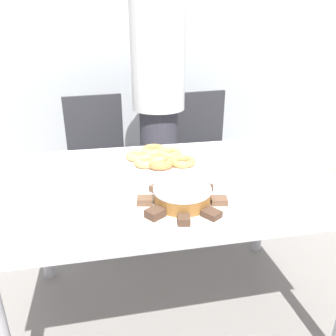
{
  "coord_description": "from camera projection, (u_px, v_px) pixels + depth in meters",
  "views": [
    {
      "loc": [
        -0.27,
        -1.24,
        1.3
      ],
      "look_at": [
        -0.03,
        -0.03,
        0.8
      ],
      "focal_mm": 35.0,
      "sensor_mm": 36.0,
      "label": 1
    }
  ],
  "objects": [
    {
      "name": "donut_1",
      "position": [
        182.0,
        161.0,
        1.5
      ],
      "size": [
        0.12,
        0.12,
        0.03
      ],
      "color": "tan",
      "rests_on": "plate_donuts"
    },
    {
      "name": "lamington_6",
      "position": [
        184.0,
        220.0,
        1.03
      ],
      "size": [
        0.05,
        0.05,
        0.02
      ],
      "rotation": [
        0.0,
        0.0,
        10.8
      ],
      "color": "#513828",
      "rests_on": "plate_cake"
    },
    {
      "name": "plate_donuts",
      "position": [
        157.0,
        162.0,
        1.54
      ],
      "size": [
        0.4,
        0.4,
        0.01
      ],
      "color": "white",
      "rests_on": "table"
    },
    {
      "name": "donut_4",
      "position": [
        139.0,
        155.0,
        1.56
      ],
      "size": [
        0.13,
        0.13,
        0.03
      ],
      "color": "#E5AD66",
      "rests_on": "plate_donuts"
    },
    {
      "name": "napkin",
      "position": [
        283.0,
        181.0,
        1.35
      ],
      "size": [
        0.14,
        0.13,
        0.01
      ],
      "color": "white",
      "rests_on": "table"
    },
    {
      "name": "wall_back",
      "position": [
        132.0,
        34.0,
        2.58
      ],
      "size": [
        8.0,
        0.05,
        2.6
      ],
      "color": "#B2B7BC",
      "rests_on": "ground_plane"
    },
    {
      "name": "lamington_2",
      "position": [
        181.0,
        185.0,
        1.28
      ],
      "size": [
        0.05,
        0.05,
        0.02
      ],
      "rotation": [
        0.0,
        0.0,
        7.66
      ],
      "color": "#513828",
      "rests_on": "plate_cake"
    },
    {
      "name": "donut_0",
      "position": [
        157.0,
        158.0,
        1.54
      ],
      "size": [
        0.13,
        0.13,
        0.04
      ],
      "color": "#E5AD66",
      "rests_on": "plate_donuts"
    },
    {
      "name": "table",
      "position": [
        173.0,
        197.0,
        1.42
      ],
      "size": [
        1.41,
        0.9,
        0.74
      ],
      "color": "silver",
      "rests_on": "ground_plane"
    },
    {
      "name": "donut_6",
      "position": [
        160.0,
        163.0,
        1.47
      ],
      "size": [
        0.12,
        0.12,
        0.04
      ],
      "color": "#C68447",
      "rests_on": "plate_donuts"
    },
    {
      "name": "ground_plane",
      "position": [
        172.0,
        310.0,
        1.67
      ],
      "size": [
        12.0,
        12.0,
        0.0
      ],
      "primitive_type": "plane",
      "color": "gray"
    },
    {
      "name": "lamington_0",
      "position": [
        219.0,
        200.0,
        1.16
      ],
      "size": [
        0.07,
        0.06,
        0.02
      ],
      "rotation": [
        0.0,
        0.0,
        6.09
      ],
      "color": "brown",
      "rests_on": "plate_cake"
    },
    {
      "name": "person_standing",
      "position": [
        158.0,
        98.0,
        2.03
      ],
      "size": [
        0.33,
        0.33,
        1.75
      ],
      "color": "#383842",
      "rests_on": "ground_plane"
    },
    {
      "name": "frosted_cake",
      "position": [
        182.0,
        195.0,
        1.15
      ],
      "size": [
        0.2,
        0.2,
        0.06
      ],
      "color": "#9E662D",
      "rests_on": "plate_cake"
    },
    {
      "name": "office_chair_left",
      "position": [
        101.0,
        168.0,
        2.25
      ],
      "size": [
        0.5,
        0.5,
        0.92
      ],
      "rotation": [
        0.0,
        0.0,
        0.15
      ],
      "color": "black",
      "rests_on": "ground_plane"
    },
    {
      "name": "lamington_1",
      "position": [
        205.0,
        188.0,
        1.24
      ],
      "size": [
        0.06,
        0.06,
        0.03
      ],
      "rotation": [
        0.0,
        0.0,
        6.88
      ],
      "color": "#513828",
      "rests_on": "plate_cake"
    },
    {
      "name": "lamington_7",
      "position": [
        212.0,
        214.0,
        1.07
      ],
      "size": [
        0.07,
        0.07,
        0.02
      ],
      "rotation": [
        0.0,
        0.0,
        11.59
      ],
      "color": "#513828",
      "rests_on": "plate_cake"
    },
    {
      "name": "donut_5",
      "position": [
        146.0,
        162.0,
        1.48
      ],
      "size": [
        0.11,
        0.11,
        0.04
      ],
      "color": "#E5AD66",
      "rests_on": "plate_donuts"
    },
    {
      "name": "lamington_3",
      "position": [
        157.0,
        189.0,
        1.24
      ],
      "size": [
        0.06,
        0.06,
        0.02
      ],
      "rotation": [
        0.0,
        0.0,
        8.45
      ],
      "color": "brown",
      "rests_on": "plate_cake"
    },
    {
      "name": "donut_3",
      "position": [
        154.0,
        150.0,
        1.64
      ],
      "size": [
        0.11,
        0.11,
        0.03
      ],
      "color": "#D18E4C",
      "rests_on": "plate_donuts"
    },
    {
      "name": "plate_cake",
      "position": [
        182.0,
        205.0,
        1.16
      ],
      "size": [
        0.35,
        0.35,
        0.01
      ],
      "color": "white",
      "rests_on": "table"
    },
    {
      "name": "office_chair_right",
      "position": [
        206.0,
        160.0,
        2.39
      ],
      "size": [
        0.5,
        0.5,
        0.92
      ],
      "rotation": [
        0.0,
        0.0,
        0.16
      ],
      "color": "black",
      "rests_on": "ground_plane"
    },
    {
      "name": "lamington_4",
      "position": [
        145.0,
        200.0,
        1.15
      ],
      "size": [
        0.06,
        0.06,
        0.02
      ],
      "rotation": [
        0.0,
        0.0,
        9.23
      ],
      "color": "brown",
      "rests_on": "plate_cake"
    },
    {
      "name": "lamington_5",
      "position": [
        155.0,
        213.0,
        1.07
      ],
      "size": [
        0.07,
        0.07,
        0.03
      ],
      "rotation": [
        0.0,
        0.0,
        10.02
      ],
      "color": "#513828",
      "rests_on": "plate_cake"
    },
    {
      "name": "donut_2",
      "position": [
        169.0,
        154.0,
        1.58
      ],
      "size": [
        0.12,
        0.12,
        0.04
      ],
      "color": "tan",
      "rests_on": "plate_donuts"
    }
  ]
}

